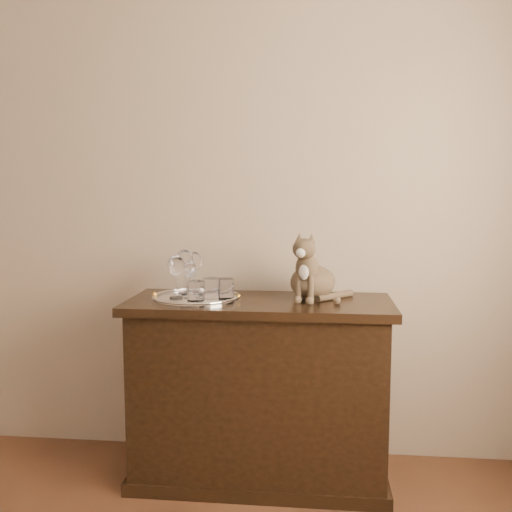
{
  "coord_description": "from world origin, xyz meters",
  "views": [
    {
      "loc": [
        0.86,
        -0.59,
        1.34
      ],
      "look_at": [
        0.58,
        1.95,
        1.05
      ],
      "focal_mm": 40.0,
      "sensor_mm": 36.0,
      "label": 1
    }
  ],
  "objects": [
    {
      "name": "sideboard",
      "position": [
        0.6,
        1.94,
        0.42
      ],
      "size": [
        1.2,
        0.5,
        0.85
      ],
      "primitive_type": null,
      "color": "black",
      "rests_on": "ground"
    },
    {
      "name": "tumbler_a",
      "position": [
        0.39,
        1.91,
        0.9
      ],
      "size": [
        0.08,
        0.08,
        0.09
      ],
      "primitive_type": "cylinder",
      "color": "white",
      "rests_on": "tray"
    },
    {
      "name": "cat",
      "position": [
        0.84,
        2.0,
        1.0
      ],
      "size": [
        0.38,
        0.37,
        0.31
      ],
      "primitive_type": null,
      "rotation": [
        0.0,
        0.0,
        -0.33
      ],
      "color": "#47352A",
      "rests_on": "sideboard"
    },
    {
      "name": "wine_glass_a",
      "position": [
        0.24,
        2.02,
        0.96
      ],
      "size": [
        0.08,
        0.08,
        0.21
      ],
      "primitive_type": null,
      "color": "white",
      "rests_on": "tray"
    },
    {
      "name": "wine_glass_c",
      "position": [
        0.22,
        1.91,
        0.96
      ],
      "size": [
        0.07,
        0.07,
        0.2
      ],
      "primitive_type": null,
      "color": "white",
      "rests_on": "tray"
    },
    {
      "name": "wall_back",
      "position": [
        0.0,
        2.25,
        1.35
      ],
      "size": [
        4.0,
        0.1,
        2.7
      ],
      "primitive_type": "cube",
      "color": "tan",
      "rests_on": "ground"
    },
    {
      "name": "wine_glass_b",
      "position": [
        0.28,
        2.05,
        0.96
      ],
      "size": [
        0.07,
        0.07,
        0.2
      ],
      "primitive_type": null,
      "color": "silver",
      "rests_on": "tray"
    },
    {
      "name": "tray",
      "position": [
        0.31,
        1.94,
        0.85
      ],
      "size": [
        0.4,
        0.4,
        0.01
      ],
      "primitive_type": "cylinder",
      "color": "white",
      "rests_on": "sideboard"
    },
    {
      "name": "tumbler_b",
      "position": [
        0.32,
        1.86,
        0.9
      ],
      "size": [
        0.08,
        0.08,
        0.09
      ],
      "primitive_type": "cylinder",
      "color": "white",
      "rests_on": "tray"
    },
    {
      "name": "tumbler_c",
      "position": [
        0.44,
        1.92,
        0.9
      ],
      "size": [
        0.08,
        0.08,
        0.09
      ],
      "primitive_type": "cylinder",
      "color": "white",
      "rests_on": "tray"
    },
    {
      "name": "wine_glass_d",
      "position": [
        0.28,
        1.93,
        0.94
      ],
      "size": [
        0.06,
        0.06,
        0.17
      ],
      "primitive_type": null,
      "color": "silver",
      "rests_on": "tray"
    }
  ]
}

